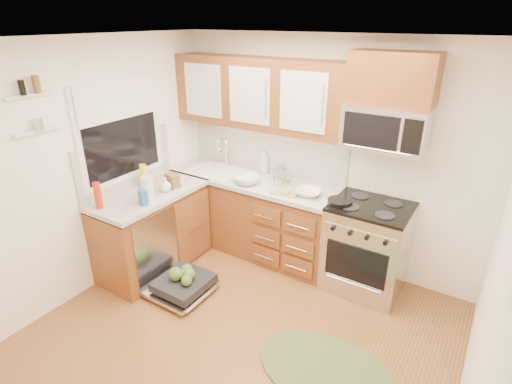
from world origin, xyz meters
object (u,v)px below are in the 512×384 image
Objects in this scene: skillet at (340,202)px; dishwasher at (181,285)px; cutting_board at (285,192)px; cup at (285,191)px; sink at (215,180)px; rug at (328,372)px; upper_cabinets at (258,93)px; bowl_b at (246,180)px; microwave at (386,127)px; stock_pot at (283,180)px; paper_towel_roll at (148,189)px; bowl_a at (308,193)px; range at (367,247)px.

dishwasher is at bearing -141.83° from skillet.
dishwasher is 2.41× the size of cutting_board.
cup is (0.67, 0.95, 0.87)m from dishwasher.
rug is at bearing -31.01° from sink.
bowl_b is at bearing -84.28° from upper_cabinets.
skillet reaches higher than dishwasher.
microwave reaches higher than stock_pot.
upper_cabinets is 7.77× the size of paper_towel_roll.
cutting_board is (-0.61, -0.01, -0.04)m from skillet.
dishwasher is 2.69× the size of bowl_a.
upper_cabinets reaches higher than skillet.
stock_pot is (-0.73, 0.16, 0.02)m from skillet.
upper_cabinets reaches higher than microwave.
bowl_b reaches higher than bowl_a.
upper_cabinets is at bearing 150.49° from cutting_board.
cup is (0.02, -0.03, 0.03)m from cutting_board.
bowl_b is at bearing 143.90° from rug.
skillet is at bearing 38.17° from dishwasher.
microwave is at bearing 90.00° from range.
sink is (-0.52, -0.16, -1.07)m from upper_cabinets.
cup is at bearing -3.55° from bowl_b.
stock_pot is at bearing 65.31° from dishwasher.
sink is 0.52× the size of rug.
upper_cabinets reaches higher than paper_towel_roll.
skillet reaches higher than bowl_a.
upper_cabinets is 1.71× the size of rug.
rug is 1.77m from cup.
dishwasher is 1.55m from stock_pot.
bowl_b is at bearing -169.00° from microwave.
rug is at bearing -47.89° from stock_pot.
cup is at bearing -176.17° from skillet.
skillet is (1.12, -0.28, -0.90)m from upper_cabinets.
range is 1.13m from stock_pot.
microwave reaches higher than skillet.
microwave is 2.13m from sink.
dishwasher is 1.45m from cup.
skillet is 1.09× the size of stock_pot.
sink is at bearing -179.70° from range.
sink is 2.35× the size of paper_towel_roll.
stock_pot is at bearing 49.05° from paper_towel_roll.
microwave is 1.17m from cup.
stock_pot is (-1.01, -0.10, -0.71)m from microwave.
cup is (0.14, -0.20, -0.02)m from stock_pot.
microwave is (1.41, -0.02, -0.18)m from upper_cabinets.
stock_pot reaches higher than bowl_b.
dishwasher is 1.82m from skillet.
microwave reaches higher than rug.
microwave is at bearing 31.21° from paper_towel_roll.
cup reaches higher than rug.
bowl_a is (-0.37, 0.07, -0.02)m from skillet.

